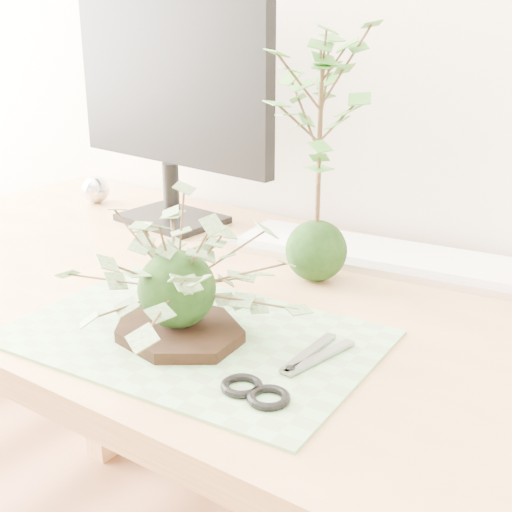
% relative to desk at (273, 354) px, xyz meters
% --- Properties ---
extents(desk, '(1.60, 0.70, 0.74)m').
position_rel_desk_xyz_m(desk, '(0.00, 0.00, 0.00)').
color(desk, tan).
rests_on(desk, ground_plane).
extents(cutting_mat, '(0.48, 0.34, 0.00)m').
position_rel_desk_xyz_m(cutting_mat, '(-0.01, -0.16, 0.09)').
color(cutting_mat, '#749A69').
rests_on(cutting_mat, desk).
extents(stone_dish, '(0.22, 0.22, 0.01)m').
position_rel_desk_xyz_m(stone_dish, '(-0.03, -0.17, 0.10)').
color(stone_dish, black).
rests_on(stone_dish, cutting_mat).
extents(ivy_kokedama, '(0.35, 0.35, 0.19)m').
position_rel_desk_xyz_m(ivy_kokedama, '(-0.03, -0.17, 0.20)').
color(ivy_kokedama, black).
rests_on(ivy_kokedama, stone_dish).
extents(maple_kokedama, '(0.25, 0.25, 0.39)m').
position_rel_desk_xyz_m(maple_kokedama, '(0.01, 0.10, 0.36)').
color(maple_kokedama, black).
rests_on(maple_kokedama, desk).
extents(keyboard, '(0.52, 0.21, 0.02)m').
position_rel_desk_xyz_m(keyboard, '(0.05, 0.24, 0.10)').
color(keyboard, silver).
rests_on(keyboard, desk).
extents(monitor, '(0.47, 0.15, 0.41)m').
position_rel_desk_xyz_m(monitor, '(-0.37, 0.20, 0.33)').
color(monitor, black).
rests_on(monitor, desk).
extents(foil_ball, '(0.06, 0.06, 0.06)m').
position_rel_desk_xyz_m(foil_ball, '(-0.59, 0.20, 0.12)').
color(foil_ball, white).
rests_on(foil_ball, desk).
extents(scissors, '(0.09, 0.19, 0.01)m').
position_rel_desk_xyz_m(scissors, '(0.14, -0.21, 0.10)').
color(scissors, gray).
rests_on(scissors, cutting_mat).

